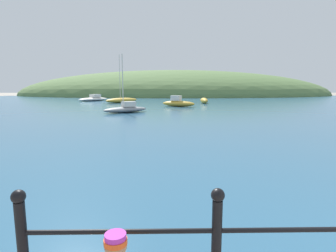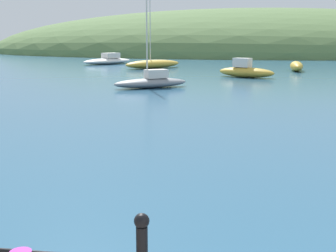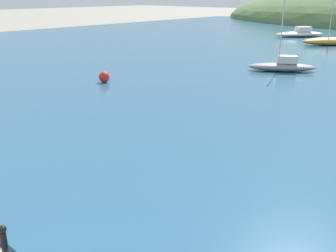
{
  "view_description": "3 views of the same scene",
  "coord_description": "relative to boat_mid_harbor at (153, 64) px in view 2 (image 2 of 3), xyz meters",
  "views": [
    {
      "loc": [
        -3.09,
        -0.63,
        2.06
      ],
      "look_at": [
        -2.98,
        5.51,
        1.15
      ],
      "focal_mm": 28.0,
      "sensor_mm": 36.0,
      "label": 1
    },
    {
      "loc": [
        -1.92,
        -1.77,
        2.53
      ],
      "look_at": [
        -3.22,
        6.74,
        0.86
      ],
      "focal_mm": 50.0,
      "sensor_mm": 36.0,
      "label": 2
    },
    {
      "loc": [
        3.94,
        -0.41,
        4.27
      ],
      "look_at": [
        -2.07,
        6.16,
        1.23
      ],
      "focal_mm": 42.0,
      "sensor_mm": 36.0,
      "label": 3
    }
  ],
  "objects": [
    {
      "name": "water",
      "position": [
        8.39,
        -1.23,
        -0.38
      ],
      "size": [
        80.0,
        60.0,
        0.1
      ],
      "primitive_type": "cube",
      "color": "#2D5B7A",
      "rests_on": "ground"
    },
    {
      "name": "far_hillside",
      "position": [
        8.39,
        34.89,
        -0.43
      ],
      "size": [
        78.58,
        43.22,
        12.7
      ],
      "color": "#567542",
      "rests_on": "ground"
    },
    {
      "name": "boat_mid_harbor",
      "position": [
        0.0,
        0.0,
        0.0
      ],
      "size": [
        4.41,
        4.57,
        6.02
      ],
      "color": "gold",
      "rests_on": "water"
    },
    {
      "name": "boat_twin_mast",
      "position": [
        2.37,
        -13.28,
        -0.04
      ],
      "size": [
        3.68,
        2.96,
        4.48
      ],
      "color": "gray",
      "rests_on": "water"
    },
    {
      "name": "boat_green_fishing",
      "position": [
        6.84,
        -6.87,
        0.03
      ],
      "size": [
        3.69,
        2.72,
        1.12
      ],
      "color": "gold",
      "rests_on": "water"
    },
    {
      "name": "boat_far_left",
      "position": [
        -4.8,
        4.51,
        -0.02
      ],
      "size": [
        4.31,
        5.02,
        0.96
      ],
      "color": "silver",
      "rests_on": "water"
    },
    {
      "name": "boat_red_dinghy",
      "position": [
        10.41,
        -1.24,
        0.0
      ],
      "size": [
        0.94,
        3.45,
        0.67
      ],
      "color": "gold",
      "rests_on": "water"
    }
  ]
}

